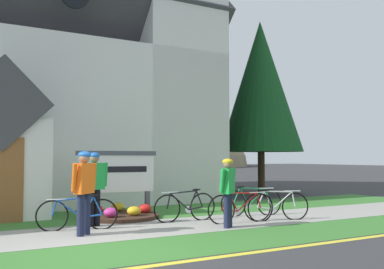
# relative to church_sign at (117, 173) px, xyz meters

# --- Properties ---
(ground) EXTENTS (140.00, 140.00, 0.00)m
(ground) POSITION_rel_church_sign_xyz_m (-1.55, 0.09, -1.17)
(ground) COLOR #333335
(sidewalk_slab) EXTENTS (32.00, 2.24, 0.01)m
(sidewalk_slab) POSITION_rel_church_sign_xyz_m (-0.79, -2.10, -1.17)
(sidewalk_slab) COLOR #99968E
(sidewalk_slab) RESTS_ON ground
(grass_verge) EXTENTS (32.00, 1.83, 0.01)m
(grass_verge) POSITION_rel_church_sign_xyz_m (-0.79, -4.13, -1.17)
(grass_verge) COLOR #38722D
(grass_verge) RESTS_ON ground
(church_lawn) EXTENTS (24.00, 2.85, 0.01)m
(church_lawn) POSITION_rel_church_sign_xyz_m (-0.79, 0.45, -1.17)
(church_lawn) COLOR #38722D
(church_lawn) RESTS_ON ground
(curb_paint_stripe) EXTENTS (28.00, 0.16, 0.01)m
(curb_paint_stripe) POSITION_rel_church_sign_xyz_m (-0.79, -5.20, -1.17)
(curb_paint_stripe) COLOR yellow
(curb_paint_stripe) RESTS_ON ground
(church_building) EXTENTS (11.84, 12.77, 15.00)m
(church_building) POSITION_rel_church_sign_xyz_m (-0.43, 6.94, 4.06)
(church_building) COLOR white
(church_building) RESTS_ON ground
(church_sign) EXTENTS (2.19, 0.26, 1.78)m
(church_sign) POSITION_rel_church_sign_xyz_m (0.00, 0.00, 0.00)
(church_sign) COLOR #474C56
(church_sign) RESTS_ON ground
(flower_bed) EXTENTS (2.08, 2.08, 0.34)m
(flower_bed) POSITION_rel_church_sign_xyz_m (0.01, -0.23, -1.08)
(flower_bed) COLOR #382319
(flower_bed) RESTS_ON ground
(bicycle_yellow) EXTENTS (1.78, 0.39, 0.84)m
(bicycle_yellow) POSITION_rel_church_sign_xyz_m (3.31, -1.57, -0.79)
(bicycle_yellow) COLOR black
(bicycle_yellow) RESTS_ON ground
(bicycle_white) EXTENTS (1.69, 0.10, 0.83)m
(bicycle_white) POSITION_rel_church_sign_xyz_m (1.27, -1.58, -0.80)
(bicycle_white) COLOR black
(bicycle_white) RESTS_ON ground
(bicycle_blue) EXTENTS (1.79, 0.25, 0.82)m
(bicycle_blue) POSITION_rel_church_sign_xyz_m (2.34, -2.46, -0.79)
(bicycle_blue) COLOR black
(bicycle_blue) RESTS_ON ground
(bicycle_black) EXTENTS (1.72, 0.44, 0.80)m
(bicycle_black) POSITION_rel_church_sign_xyz_m (-1.42, -1.61, -0.81)
(bicycle_black) COLOR black
(bicycle_black) RESTS_ON ground
(bicycle_orange) EXTENTS (1.64, 0.60, 0.82)m
(bicycle_orange) POSITION_rel_church_sign_xyz_m (3.38, -2.54, -0.80)
(bicycle_orange) COLOR black
(bicycle_orange) RESTS_ON ground
(cyclist_in_red_jersey) EXTENTS (0.58, 0.52, 1.73)m
(cyclist_in_red_jersey) POSITION_rel_church_sign_xyz_m (-1.46, -2.30, -0.14)
(cyclist_in_red_jersey) COLOR #191E38
(cyclist_in_red_jersey) RESTS_ON ground
(cyclist_in_blue_jersey) EXTENTS (0.66, 0.35, 1.73)m
(cyclist_in_blue_jersey) POSITION_rel_church_sign_xyz_m (-0.97, -1.27, -0.15)
(cyclist_in_blue_jersey) COLOR black
(cyclist_in_blue_jersey) RESTS_ON ground
(cyclist_in_white_jersey) EXTENTS (0.56, 0.44, 1.58)m
(cyclist_in_white_jersey) POSITION_rel_church_sign_xyz_m (1.67, -2.91, -0.26)
(cyclist_in_white_jersey) COLOR #191E38
(cyclist_in_white_jersey) RESTS_ON ground
(roadside_conifer) EXTENTS (3.69, 3.69, 7.74)m
(roadside_conifer) POSITION_rel_church_sign_xyz_m (7.97, 4.01, 3.62)
(roadside_conifer) COLOR #3D2D1E
(roadside_conifer) RESTS_ON ground
(distant_hill) EXTENTS (84.45, 51.97, 27.79)m
(distant_hill) POSITION_rel_church_sign_xyz_m (2.13, 60.89, -1.17)
(distant_hill) COLOR #847A5B
(distant_hill) RESTS_ON ground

